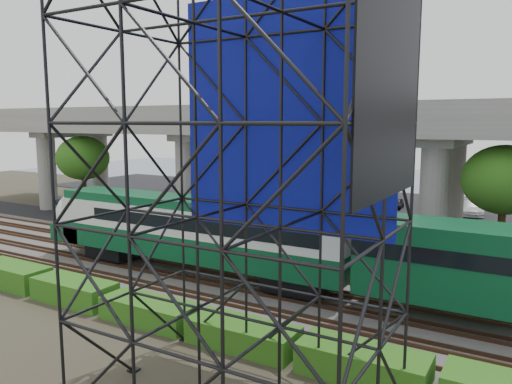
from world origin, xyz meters
The scene contains 13 objects.
ground centered at (0.00, 0.00, 0.00)m, with size 140.00×140.00×0.00m, color #474233.
ballast_bed centered at (0.00, 2.00, 0.10)m, with size 90.00×12.00×0.20m, color slate.
service_road centered at (0.00, 10.50, 0.04)m, with size 90.00×5.00×0.08m, color black.
parking_lot centered at (0.00, 34.00, 0.04)m, with size 90.00×18.00×0.08m, color black.
harbor_water centered at (0.00, 56.00, 0.01)m, with size 140.00×40.00×0.03m, color #435B6E.
rail_tracks centered at (0.00, 2.00, 0.28)m, with size 90.00×9.52×0.16m.
commuter_train centered at (0.90, 2.00, 2.88)m, with size 29.30×3.06×4.30m.
overpass centered at (-0.04, 16.00, 8.21)m, with size 80.00×12.00×12.40m.
scaffold_tower centered at (8.12, -7.98, 7.47)m, with size 9.36×6.36×15.00m.
hedge_strip centered at (1.01, -4.30, 0.56)m, with size 34.60×1.80×1.20m.
trees centered at (-4.67, 16.17, 5.57)m, with size 40.94×16.94×7.69m.
suv centered at (-10.48, 10.09, 0.84)m, with size 2.52×5.47×1.52m, color black.
parked_cars centered at (0.66, 33.43, 0.69)m, with size 36.69×9.63×1.32m.
Camera 1 is at (16.12, -20.52, 9.04)m, focal length 35.00 mm.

